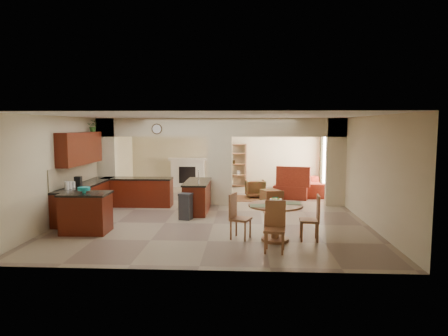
# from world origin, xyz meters

# --- Properties ---
(floor) EXTENTS (10.00, 10.00, 0.00)m
(floor) POSITION_xyz_m (0.00, 0.00, 0.00)
(floor) COLOR gray
(floor) RESTS_ON ground
(ceiling) EXTENTS (10.00, 10.00, 0.00)m
(ceiling) POSITION_xyz_m (0.00, 0.00, 2.80)
(ceiling) COLOR white
(ceiling) RESTS_ON wall_back
(wall_back) EXTENTS (8.00, 0.00, 8.00)m
(wall_back) POSITION_xyz_m (0.00, 5.00, 1.40)
(wall_back) COLOR beige
(wall_back) RESTS_ON floor
(wall_front) EXTENTS (8.00, 0.00, 8.00)m
(wall_front) POSITION_xyz_m (0.00, -5.00, 1.40)
(wall_front) COLOR beige
(wall_front) RESTS_ON floor
(wall_left) EXTENTS (0.00, 10.00, 10.00)m
(wall_left) POSITION_xyz_m (-4.00, 0.00, 1.40)
(wall_left) COLOR beige
(wall_left) RESTS_ON floor
(wall_right) EXTENTS (0.00, 10.00, 10.00)m
(wall_right) POSITION_xyz_m (4.00, 0.00, 1.40)
(wall_right) COLOR beige
(wall_right) RESTS_ON floor
(partition_left_pier) EXTENTS (0.60, 0.25, 2.80)m
(partition_left_pier) POSITION_xyz_m (-3.70, 1.00, 1.40)
(partition_left_pier) COLOR beige
(partition_left_pier) RESTS_ON floor
(partition_center_pier) EXTENTS (0.80, 0.25, 2.20)m
(partition_center_pier) POSITION_xyz_m (0.00, 1.00, 1.10)
(partition_center_pier) COLOR beige
(partition_center_pier) RESTS_ON floor
(partition_right_pier) EXTENTS (0.60, 0.25, 2.80)m
(partition_right_pier) POSITION_xyz_m (3.70, 1.00, 1.40)
(partition_right_pier) COLOR beige
(partition_right_pier) RESTS_ON floor
(partition_header) EXTENTS (8.00, 0.25, 0.60)m
(partition_header) POSITION_xyz_m (0.00, 1.00, 2.50)
(partition_header) COLOR beige
(partition_header) RESTS_ON partition_center_pier
(kitchen_counter) EXTENTS (2.52, 3.29, 1.48)m
(kitchen_counter) POSITION_xyz_m (-3.26, -0.25, 0.46)
(kitchen_counter) COLOR #431407
(kitchen_counter) RESTS_ON floor
(upper_cabinets) EXTENTS (0.35, 2.40, 0.90)m
(upper_cabinets) POSITION_xyz_m (-3.82, -0.80, 1.92)
(upper_cabinets) COLOR #431407
(upper_cabinets) RESTS_ON wall_left
(peninsula) EXTENTS (0.70, 1.85, 0.91)m
(peninsula) POSITION_xyz_m (-0.60, -0.11, 0.46)
(peninsula) COLOR #431407
(peninsula) RESTS_ON floor
(wall_clock) EXTENTS (0.34, 0.03, 0.34)m
(wall_clock) POSITION_xyz_m (-2.00, 0.85, 2.45)
(wall_clock) COLOR #453117
(wall_clock) RESTS_ON partition_header
(rug) EXTENTS (1.60, 1.30, 0.01)m
(rug) POSITION_xyz_m (1.20, 2.10, 0.01)
(rug) COLOR brown
(rug) RESTS_ON floor
(fireplace) EXTENTS (1.60, 0.35, 1.20)m
(fireplace) POSITION_xyz_m (-1.60, 4.83, 0.61)
(fireplace) COLOR beige
(fireplace) RESTS_ON floor
(shelving_unit) EXTENTS (1.00, 0.32, 1.80)m
(shelving_unit) POSITION_xyz_m (0.35, 4.82, 0.90)
(shelving_unit) COLOR brown
(shelving_unit) RESTS_ON floor
(window_a) EXTENTS (0.02, 0.90, 1.90)m
(window_a) POSITION_xyz_m (3.97, 2.30, 1.20)
(window_a) COLOR white
(window_a) RESTS_ON wall_right
(window_b) EXTENTS (0.02, 0.90, 1.90)m
(window_b) POSITION_xyz_m (3.97, 4.00, 1.20)
(window_b) COLOR white
(window_b) RESTS_ON wall_right
(glazed_door) EXTENTS (0.02, 0.70, 2.10)m
(glazed_door) POSITION_xyz_m (3.97, 3.15, 1.05)
(glazed_door) COLOR white
(glazed_door) RESTS_ON wall_right
(drape_a_left) EXTENTS (0.10, 0.28, 2.30)m
(drape_a_left) POSITION_xyz_m (3.93, 1.70, 1.20)
(drape_a_left) COLOR #3E2218
(drape_a_left) RESTS_ON wall_right
(drape_a_right) EXTENTS (0.10, 0.28, 2.30)m
(drape_a_right) POSITION_xyz_m (3.93, 2.90, 1.20)
(drape_a_right) COLOR #3E2218
(drape_a_right) RESTS_ON wall_right
(drape_b_left) EXTENTS (0.10, 0.28, 2.30)m
(drape_b_left) POSITION_xyz_m (3.93, 3.40, 1.20)
(drape_b_left) COLOR #3E2218
(drape_b_left) RESTS_ON wall_right
(drape_b_right) EXTENTS (0.10, 0.28, 2.30)m
(drape_b_right) POSITION_xyz_m (3.93, 4.60, 1.20)
(drape_b_right) COLOR #3E2218
(drape_b_right) RESTS_ON wall_right
(ceiling_fan) EXTENTS (1.00, 1.00, 0.10)m
(ceiling_fan) POSITION_xyz_m (1.50, 3.00, 2.56)
(ceiling_fan) COLOR white
(ceiling_fan) RESTS_ON ceiling
(kitchen_island) EXTENTS (1.12, 0.81, 0.97)m
(kitchen_island) POSITION_xyz_m (-2.97, -2.63, 0.49)
(kitchen_island) COLOR #431407
(kitchen_island) RESTS_ON floor
(teal_bowl) EXTENTS (0.29, 0.29, 0.14)m
(teal_bowl) POSITION_xyz_m (-2.98, -2.66, 1.04)
(teal_bowl) COLOR teal
(teal_bowl) RESTS_ON kitchen_island
(trash_can) EXTENTS (0.38, 0.35, 0.67)m
(trash_can) POSITION_xyz_m (-0.79, -1.18, 0.33)
(trash_can) COLOR #2A2A2D
(trash_can) RESTS_ON floor
(dining_table) EXTENTS (1.20, 1.20, 0.82)m
(dining_table) POSITION_xyz_m (1.50, -3.09, 0.53)
(dining_table) COLOR brown
(dining_table) RESTS_ON floor
(fruit_bowl) EXTENTS (0.27, 0.27, 0.15)m
(fruit_bowl) POSITION_xyz_m (1.50, -3.09, 0.89)
(fruit_bowl) COLOR #72AE25
(fruit_bowl) RESTS_ON dining_table
(sofa) EXTENTS (2.56, 1.01, 0.75)m
(sofa) POSITION_xyz_m (3.30, 3.34, 0.37)
(sofa) COLOR maroon
(sofa) RESTS_ON floor
(chaise) EXTENTS (1.37, 1.23, 0.46)m
(chaise) POSITION_xyz_m (2.47, 2.31, 0.23)
(chaise) COLOR maroon
(chaise) RESTS_ON floor
(armchair) EXTENTS (0.75, 0.77, 0.63)m
(armchair) POSITION_xyz_m (1.19, 2.38, 0.31)
(armchair) COLOR maroon
(armchair) RESTS_ON floor
(ottoman) EXTENTS (0.73, 0.73, 0.40)m
(ottoman) POSITION_xyz_m (1.68, 1.60, 0.20)
(ottoman) COLOR maroon
(ottoman) RESTS_ON floor
(plant) EXTENTS (0.33, 0.29, 0.34)m
(plant) POSITION_xyz_m (-3.82, 0.20, 2.54)
(plant) COLOR #1C4512
(plant) RESTS_ON upper_cabinets
(chair_north) EXTENTS (0.47, 0.47, 1.02)m
(chair_north) POSITION_xyz_m (1.52, -2.40, 0.55)
(chair_north) COLOR brown
(chair_north) RESTS_ON floor
(chair_east) EXTENTS (0.45, 0.45, 1.02)m
(chair_east) POSITION_xyz_m (2.34, -3.02, 0.55)
(chair_east) COLOR brown
(chair_east) RESTS_ON floor
(chair_south) EXTENTS (0.48, 0.48, 1.02)m
(chair_south) POSITION_xyz_m (1.43, -3.81, 0.55)
(chair_south) COLOR brown
(chair_south) RESTS_ON floor
(chair_west) EXTENTS (0.54, 0.54, 1.02)m
(chair_west) POSITION_xyz_m (0.65, -2.93, 0.55)
(chair_west) COLOR brown
(chair_west) RESTS_ON floor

